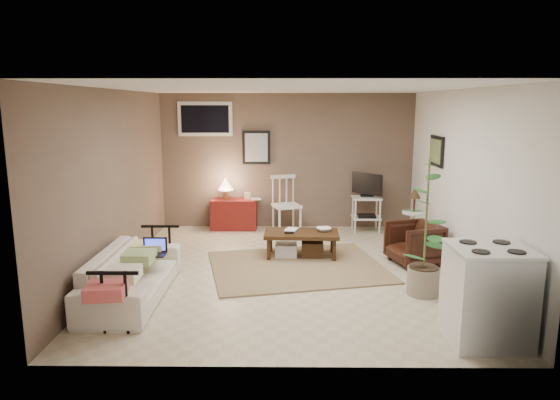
{
  "coord_description": "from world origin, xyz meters",
  "views": [
    {
      "loc": [
        -0.04,
        -6.41,
        2.21
      ],
      "look_at": [
        -0.11,
        0.35,
        0.91
      ],
      "focal_mm": 32.0,
      "sensor_mm": 36.0,
      "label": 1
    }
  ],
  "objects_px": {
    "potted_plant": "(426,223)",
    "armchair": "(414,241)",
    "stove": "(488,295)",
    "sofa": "(132,267)",
    "coffee_table": "(301,243)",
    "red_console": "(233,211)",
    "spindle_chair": "(286,206)",
    "side_table": "(414,211)",
    "tv_stand": "(367,201)"
  },
  "relations": [
    {
      "from": "red_console",
      "to": "spindle_chair",
      "type": "xyz_separation_m",
      "value": [
        0.95,
        -0.15,
        0.14
      ]
    },
    {
      "from": "side_table",
      "to": "stove",
      "type": "xyz_separation_m",
      "value": [
        -0.1,
        -3.13,
        -0.13
      ]
    },
    {
      "from": "tv_stand",
      "to": "stove",
      "type": "bearing_deg",
      "value": -83.6
    },
    {
      "from": "potted_plant",
      "to": "red_console",
      "type": "bearing_deg",
      "value": 129.35
    },
    {
      "from": "red_console",
      "to": "side_table",
      "type": "height_order",
      "value": "side_table"
    },
    {
      "from": "coffee_table",
      "to": "tv_stand",
      "type": "relative_size",
      "value": 1.05
    },
    {
      "from": "coffee_table",
      "to": "side_table",
      "type": "relative_size",
      "value": 1.14
    },
    {
      "from": "sofa",
      "to": "potted_plant",
      "type": "height_order",
      "value": "potted_plant"
    },
    {
      "from": "sofa",
      "to": "stove",
      "type": "distance_m",
      "value": 3.8
    },
    {
      "from": "potted_plant",
      "to": "stove",
      "type": "distance_m",
      "value": 1.27
    },
    {
      "from": "coffee_table",
      "to": "side_table",
      "type": "xyz_separation_m",
      "value": [
        1.76,
        0.53,
        0.36
      ]
    },
    {
      "from": "coffee_table",
      "to": "armchair",
      "type": "height_order",
      "value": "armchair"
    },
    {
      "from": "sofa",
      "to": "side_table",
      "type": "xyz_separation_m",
      "value": [
        3.75,
        2.08,
        0.22
      ]
    },
    {
      "from": "red_console",
      "to": "tv_stand",
      "type": "relative_size",
      "value": 0.9
    },
    {
      "from": "sofa",
      "to": "stove",
      "type": "relative_size",
      "value": 2.04
    },
    {
      "from": "tv_stand",
      "to": "stove",
      "type": "relative_size",
      "value": 1.11
    },
    {
      "from": "red_console",
      "to": "tv_stand",
      "type": "distance_m",
      "value": 2.37
    },
    {
      "from": "sofa",
      "to": "coffee_table",
      "type": "bearing_deg",
      "value": -52.07
    },
    {
      "from": "potted_plant",
      "to": "armchair",
      "type": "bearing_deg",
      "value": 80.92
    },
    {
      "from": "sofa",
      "to": "stove",
      "type": "xyz_separation_m",
      "value": [
        3.65,
        -1.05,
        0.09
      ]
    },
    {
      "from": "tv_stand",
      "to": "spindle_chair",
      "type": "bearing_deg",
      "value": -179.25
    },
    {
      "from": "spindle_chair",
      "to": "stove",
      "type": "distance_m",
      "value": 4.53
    },
    {
      "from": "spindle_chair",
      "to": "tv_stand",
      "type": "height_order",
      "value": "tv_stand"
    },
    {
      "from": "armchair",
      "to": "potted_plant",
      "type": "relative_size",
      "value": 0.4
    },
    {
      "from": "side_table",
      "to": "armchair",
      "type": "bearing_deg",
      "value": -103.03
    },
    {
      "from": "potted_plant",
      "to": "stove",
      "type": "height_order",
      "value": "potted_plant"
    },
    {
      "from": "red_console",
      "to": "side_table",
      "type": "distance_m",
      "value": 3.15
    },
    {
      "from": "red_console",
      "to": "spindle_chair",
      "type": "bearing_deg",
      "value": -9.22
    },
    {
      "from": "side_table",
      "to": "stove",
      "type": "height_order",
      "value": "side_table"
    },
    {
      "from": "tv_stand",
      "to": "potted_plant",
      "type": "relative_size",
      "value": 0.63
    },
    {
      "from": "stove",
      "to": "spindle_chair",
      "type": "bearing_deg",
      "value": 114.35
    },
    {
      "from": "armchair",
      "to": "stove",
      "type": "bearing_deg",
      "value": -15.45
    },
    {
      "from": "sofa",
      "to": "tv_stand",
      "type": "bearing_deg",
      "value": -45.8
    },
    {
      "from": "armchair",
      "to": "potted_plant",
      "type": "bearing_deg",
      "value": -26.58
    },
    {
      "from": "red_console",
      "to": "potted_plant",
      "type": "xyz_separation_m",
      "value": [
        2.55,
        -3.11,
        0.55
      ]
    },
    {
      "from": "side_table",
      "to": "armchair",
      "type": "xyz_separation_m",
      "value": [
        -0.18,
        -0.8,
        -0.26
      ]
    },
    {
      "from": "red_console",
      "to": "tv_stand",
      "type": "bearing_deg",
      "value": -3.3
    },
    {
      "from": "spindle_chair",
      "to": "coffee_table",
      "type": "bearing_deg",
      "value": -82.18
    },
    {
      "from": "stove",
      "to": "sofa",
      "type": "bearing_deg",
      "value": 164.0
    },
    {
      "from": "side_table",
      "to": "potted_plant",
      "type": "distance_m",
      "value": 2.01
    },
    {
      "from": "stove",
      "to": "armchair",
      "type": "bearing_deg",
      "value": 92.05
    },
    {
      "from": "red_console",
      "to": "stove",
      "type": "xyz_separation_m",
      "value": [
        2.82,
        -4.28,
        0.14
      ]
    },
    {
      "from": "spindle_chair",
      "to": "potted_plant",
      "type": "bearing_deg",
      "value": -61.55
    },
    {
      "from": "coffee_table",
      "to": "red_console",
      "type": "bearing_deg",
      "value": 124.55
    },
    {
      "from": "red_console",
      "to": "armchair",
      "type": "relative_size",
      "value": 1.45
    },
    {
      "from": "side_table",
      "to": "armchair",
      "type": "height_order",
      "value": "side_table"
    },
    {
      "from": "spindle_chair",
      "to": "potted_plant",
      "type": "relative_size",
      "value": 0.6
    },
    {
      "from": "coffee_table",
      "to": "armchair",
      "type": "xyz_separation_m",
      "value": [
        1.58,
        -0.27,
        0.1
      ]
    },
    {
      "from": "armchair",
      "to": "sofa",
      "type": "bearing_deg",
      "value": -87.7
    },
    {
      "from": "potted_plant",
      "to": "stove",
      "type": "bearing_deg",
      "value": -77.13
    }
  ]
}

